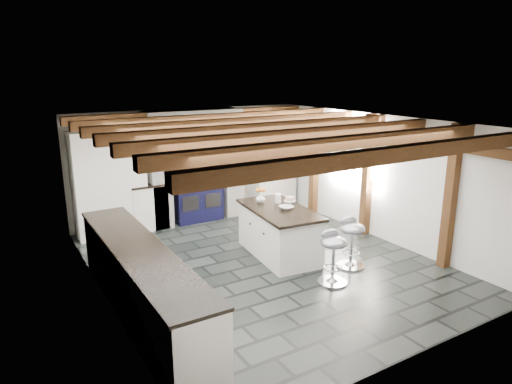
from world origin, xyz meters
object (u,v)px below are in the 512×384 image
kitchen_island (279,231)px  bar_stool_near (352,236)px  range_cooker (196,198)px  bar_stool_far (333,251)px

kitchen_island → bar_stool_near: (0.72, -0.99, 0.09)m
range_cooker → bar_stool_near: (1.12, -3.51, 0.05)m
bar_stool_near → range_cooker: bearing=124.4°
bar_stool_far → kitchen_island: bearing=108.4°
range_cooker → kitchen_island: kitchen_island is taller
bar_stool_far → range_cooker: bearing=111.7°
kitchen_island → bar_stool_far: bearing=-79.5°
range_cooker → kitchen_island: 2.56m
kitchen_island → bar_stool_far: kitchen_island is taller
kitchen_island → bar_stool_near: kitchen_island is taller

